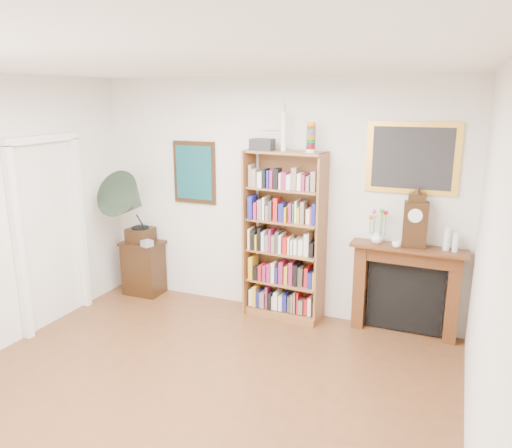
% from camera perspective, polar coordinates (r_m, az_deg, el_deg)
% --- Properties ---
extents(room, '(4.51, 5.01, 2.81)m').
position_cam_1_polar(room, '(3.78, -11.35, -4.10)').
color(room, brown).
rests_on(room, ground).
extents(door_casing, '(0.08, 1.02, 2.17)m').
position_cam_1_polar(door_casing, '(6.08, -22.50, 0.77)').
color(door_casing, white).
rests_on(door_casing, left_wall).
extents(teal_poster, '(0.58, 0.04, 0.78)m').
position_cam_1_polar(teal_poster, '(6.32, -7.05, 5.85)').
color(teal_poster, black).
rests_on(teal_poster, back_wall).
extents(small_picture, '(0.26, 0.04, 0.30)m').
position_cam_1_polar(small_picture, '(5.81, 2.01, 12.15)').
color(small_picture, white).
rests_on(small_picture, back_wall).
extents(gilt_painting, '(0.95, 0.04, 0.75)m').
position_cam_1_polar(gilt_painting, '(5.50, 17.42, 7.19)').
color(gilt_painting, gold).
rests_on(gilt_painting, back_wall).
extents(bookshelf, '(0.94, 0.40, 2.29)m').
position_cam_1_polar(bookshelf, '(5.78, 3.23, -0.34)').
color(bookshelf, brown).
rests_on(bookshelf, floor).
extents(side_cabinet, '(0.53, 0.38, 0.72)m').
position_cam_1_polar(side_cabinet, '(6.84, -12.72, -4.89)').
color(side_cabinet, black).
rests_on(side_cabinet, floor).
extents(fireplace, '(1.22, 0.32, 1.02)m').
position_cam_1_polar(fireplace, '(5.75, 16.77, -6.44)').
color(fireplace, '#43210F').
rests_on(fireplace, floor).
extents(gramophone, '(0.64, 0.78, 0.98)m').
position_cam_1_polar(gramophone, '(6.50, -14.12, 2.35)').
color(gramophone, black).
rests_on(gramophone, side_cabinet).
extents(cd_stack, '(0.15, 0.15, 0.08)m').
position_cam_1_polar(cd_stack, '(6.51, -12.34, -2.18)').
color(cd_stack, '#B0B0BC').
rests_on(cd_stack, side_cabinet).
extents(mantel_clock, '(0.26, 0.17, 0.57)m').
position_cam_1_polar(mantel_clock, '(5.49, 17.74, 0.22)').
color(mantel_clock, black).
rests_on(mantel_clock, fireplace).
extents(flower_vase, '(0.16, 0.16, 0.14)m').
position_cam_1_polar(flower_vase, '(5.58, 13.66, -1.42)').
color(flower_vase, white).
rests_on(flower_vase, fireplace).
extents(teacup, '(0.13, 0.13, 0.08)m').
position_cam_1_polar(teacup, '(5.49, 15.75, -2.21)').
color(teacup, white).
rests_on(teacup, fireplace).
extents(bottle_left, '(0.07, 0.07, 0.24)m').
position_cam_1_polar(bottle_left, '(5.54, 20.99, -1.60)').
color(bottle_left, silver).
rests_on(bottle_left, fireplace).
extents(bottle_right, '(0.06, 0.06, 0.20)m').
position_cam_1_polar(bottle_right, '(5.51, 21.85, -1.96)').
color(bottle_right, silver).
rests_on(bottle_right, fireplace).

